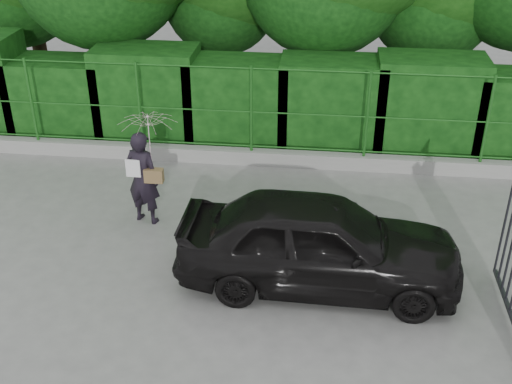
# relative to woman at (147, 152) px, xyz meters

# --- Properties ---
(ground) EXTENTS (80.00, 80.00, 0.00)m
(ground) POSITION_rel_woman_xyz_m (1.07, -2.06, -1.32)
(ground) COLOR gray
(kerb) EXTENTS (14.00, 0.25, 0.30)m
(kerb) POSITION_rel_woman_xyz_m (1.07, 2.44, -1.17)
(kerb) COLOR #9E9E99
(kerb) RESTS_ON ground
(fence) EXTENTS (14.13, 0.06, 1.80)m
(fence) POSITION_rel_woman_xyz_m (1.29, 2.44, -0.12)
(fence) COLOR #1D5B1A
(fence) RESTS_ON kerb
(hedge) EXTENTS (14.20, 1.20, 2.28)m
(hedge) POSITION_rel_woman_xyz_m (0.95, 3.44, -0.32)
(hedge) COLOR black
(hedge) RESTS_ON ground
(woman) EXTENTS (0.99, 0.99, 2.01)m
(woman) POSITION_rel_woman_xyz_m (0.00, 0.00, 0.00)
(woman) COLOR black
(woman) RESTS_ON ground
(car) EXTENTS (4.25, 1.78, 1.43)m
(car) POSITION_rel_woman_xyz_m (2.97, -1.49, -0.61)
(car) COLOR black
(car) RESTS_ON ground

